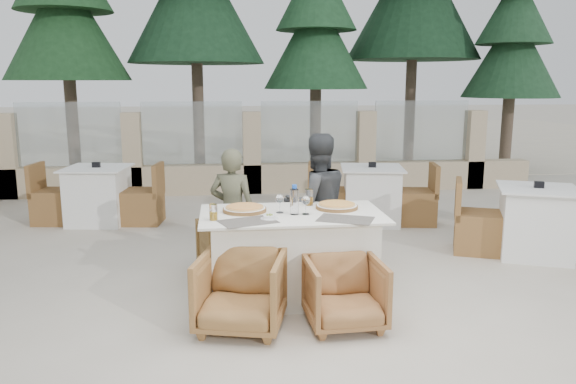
{
  "coord_description": "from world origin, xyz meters",
  "views": [
    {
      "loc": [
        -0.49,
        -4.8,
        1.9
      ],
      "look_at": [
        0.09,
        0.24,
        0.9
      ],
      "focal_mm": 35.0,
      "sensor_mm": 36.0,
      "label": 1
    }
  ],
  "objects": [
    {
      "name": "pine_mid_right",
      "position": [
        3.8,
        7.8,
        3.4
      ],
      "size": [
        2.99,
        2.99,
        6.8
      ],
      "primitive_type": "cone",
      "color": "#17371F",
      "rests_on": "ground"
    },
    {
      "name": "wine_glass_near",
      "position": [
        0.21,
        -0.12,
        0.86
      ],
      "size": [
        0.09,
        0.09,
        0.18
      ],
      "primitive_type": null,
      "rotation": [
        0.0,
        0.0,
        -0.24
      ],
      "color": "silver",
      "rests_on": "dining_table"
    },
    {
      "name": "wine_glass_centre",
      "position": [
        -0.01,
        -0.03,
        0.86
      ],
      "size": [
        0.09,
        0.09,
        0.18
      ],
      "primitive_type": null,
      "rotation": [
        0.0,
        0.0,
        0.23
      ],
      "color": "white",
      "rests_on": "dining_table"
    },
    {
      "name": "dining_table",
      "position": [
        0.09,
        -0.06,
        0.39
      ],
      "size": [
        1.6,
        0.9,
        0.77
      ],
      "primitive_type": null,
      "color": "white",
      "rests_on": "ground"
    },
    {
      "name": "pine_far_right",
      "position": [
        5.5,
        6.5,
        2.25
      ],
      "size": [
        1.98,
        1.98,
        4.5
      ],
      "primitive_type": "cone",
      "color": "#1E4226",
      "rests_on": "ground"
    },
    {
      "name": "armchair_near_right",
      "position": [
        0.43,
        -0.72,
        0.27
      ],
      "size": [
        0.61,
        0.63,
        0.55
      ],
      "primitive_type": "imported",
      "rotation": [
        0.0,
        0.0,
        0.05
      ],
      "color": "#9B6638",
      "rests_on": "ground"
    },
    {
      "name": "armchair_far_left",
      "position": [
        -0.45,
        0.7,
        0.27
      ],
      "size": [
        0.7,
        0.72,
        0.53
      ],
      "primitive_type": "imported",
      "rotation": [
        0.0,
        0.0,
        3.41
      ],
      "color": "brown",
      "rests_on": "ground"
    },
    {
      "name": "beer_glass_right",
      "position": [
        0.29,
        0.24,
        0.85
      ],
      "size": [
        0.09,
        0.09,
        0.15
      ],
      "primitive_type": "cylinder",
      "rotation": [
        0.0,
        0.0,
        -0.13
      ],
      "color": "#C2801B",
      "rests_on": "dining_table"
    },
    {
      "name": "pizza_left",
      "position": [
        -0.31,
        0.06,
        0.8
      ],
      "size": [
        0.41,
        0.41,
        0.05
      ],
      "primitive_type": "cylinder",
      "rotation": [
        0.0,
        0.0,
        0.06
      ],
      "color": "orange",
      "rests_on": "dining_table"
    },
    {
      "name": "pine_centre",
      "position": [
        1.5,
        7.2,
        2.5
      ],
      "size": [
        2.2,
        2.2,
        5.0
      ],
      "primitive_type": "cone",
      "color": "#1F4928",
      "rests_on": "ground"
    },
    {
      "name": "beer_glass_left",
      "position": [
        -0.58,
        -0.23,
        0.84
      ],
      "size": [
        0.09,
        0.09,
        0.14
      ],
      "primitive_type": "cylinder",
      "rotation": [
        0.0,
        0.0,
        0.33
      ],
      "color": "yellow",
      "rests_on": "dining_table"
    },
    {
      "name": "diner_left",
      "position": [
        -0.41,
        0.66,
        0.63
      ],
      "size": [
        0.54,
        0.44,
        1.27
      ],
      "primitive_type": "imported",
      "rotation": [
        0.0,
        0.0,
        2.81
      ],
      "color": "#55553E",
      "rests_on": "ground"
    },
    {
      "name": "pine_mid_left",
      "position": [
        -1.0,
        7.5,
        3.25
      ],
      "size": [
        2.86,
        2.86,
        6.5
      ],
      "primitive_type": "cone",
      "color": "#193C22",
      "rests_on": "ground"
    },
    {
      "name": "bg_table_c",
      "position": [
        2.9,
        0.82,
        0.39
      ],
      "size": [
        1.83,
        1.38,
        0.77
      ],
      "primitive_type": null,
      "rotation": [
        0.0,
        0.0,
        -0.39
      ],
      "color": "white",
      "rests_on": "ground"
    },
    {
      "name": "placemat_near_left",
      "position": [
        -0.3,
        -0.32,
        0.77
      ],
      "size": [
        0.53,
        0.44,
        0.0
      ],
      "primitive_type": "cube",
      "rotation": [
        0.0,
        0.0,
        0.35
      ],
      "color": "#5C564F",
      "rests_on": "dining_table"
    },
    {
      "name": "olive_dish",
      "position": [
        -0.12,
        -0.25,
        0.79
      ],
      "size": [
        0.15,
        0.15,
        0.04
      ],
      "primitive_type": null,
      "rotation": [
        0.0,
        0.0,
        -0.42
      ],
      "color": "white",
      "rests_on": "dining_table"
    },
    {
      "name": "perimeter_wall_far",
      "position": [
        0.0,
        4.8,
        0.8
      ],
      "size": [
        10.0,
        0.34,
        1.6
      ],
      "primitive_type": null,
      "color": "tan",
      "rests_on": "ground"
    },
    {
      "name": "pizza_right",
      "position": [
        0.52,
        0.08,
        0.79
      ],
      "size": [
        0.45,
        0.45,
        0.05
      ],
      "primitive_type": "cylinder",
      "rotation": [
        0.0,
        0.0,
        0.21
      ],
      "color": "orange",
      "rests_on": "dining_table"
    },
    {
      "name": "diner_right",
      "position": [
        0.42,
        0.56,
        0.71
      ],
      "size": [
        0.78,
        0.66,
        1.41
      ],
      "primitive_type": "imported",
      "rotation": [
        0.0,
        0.0,
        3.34
      ],
      "color": "#37393C",
      "rests_on": "ground"
    },
    {
      "name": "pine_far_left",
      "position": [
        -3.5,
        7.0,
        2.75
      ],
      "size": [
        2.42,
        2.42,
        5.5
      ],
      "primitive_type": "cone",
      "color": "#1D4522",
      "rests_on": "ground"
    },
    {
      "name": "sand_patch",
      "position": [
        0.0,
        14.0,
        0.01
      ],
      "size": [
        30.0,
        16.0,
        0.01
      ],
      "primitive_type": "cube",
      "color": "beige",
      "rests_on": "ground"
    },
    {
      "name": "bg_table_a",
      "position": [
        -2.19,
        2.9,
        0.39
      ],
      "size": [
        1.73,
        1.02,
        0.77
      ],
      "primitive_type": null,
      "rotation": [
        0.0,
        0.0,
        -0.12
      ],
      "color": "white",
      "rests_on": "ground"
    },
    {
      "name": "armchair_far_right",
      "position": [
        0.44,
        0.72,
        0.33
      ],
      "size": [
        0.71,
        0.73,
        0.66
      ],
      "primitive_type": "imported",
      "rotation": [
        0.0,
        0.0,
        3.14
      ],
      "color": "brown",
      "rests_on": "ground"
    },
    {
      "name": "placemat_near_right",
      "position": [
        0.51,
        -0.33,
        0.77
      ],
      "size": [
        0.53,
        0.46,
        0.0
      ],
      "primitive_type": "cube",
      "rotation": [
        0.0,
        0.0,
        -0.42
      ],
      "color": "#59534C",
      "rests_on": "dining_table"
    },
    {
      "name": "water_bottle",
      "position": [
        0.11,
        -0.1,
        0.9
      ],
      "size": [
        0.09,
        0.09,
        0.26
      ],
      "primitive_type": "cylinder",
      "rotation": [
        0.0,
        0.0,
        -0.22
      ],
      "color": "#A1B8D4",
      "rests_on": "dining_table"
    },
    {
      "name": "bg_table_b",
      "position": [
        1.5,
        2.48,
        0.39
      ],
      "size": [
        1.76,
        1.09,
        0.77
      ],
      "primitive_type": null,
      "rotation": [
        0.0,
        0.0,
        -0.17
      ],
      "color": "white",
      "rests_on": "ground"
    },
    {
      "name": "armchair_near_left",
      "position": [
        -0.38,
        -0.67,
        0.3
      ],
      "size": [
        0.79,
        0.8,
        0.6
      ],
      "primitive_type": "imported",
      "rotation": [
        0.0,
        0.0,
        -0.25
      ],
      "color": "olive",
      "rests_on": "ground"
    },
    {
      "name": "ground",
      "position": [
        0.0,
        0.0,
        0.0
      ],
      "size": [
        80.0,
        80.0,
        0.0
      ],
      "primitive_type": "plane",
      "color": "beige",
      "rests_on": "ground"
    }
  ]
}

